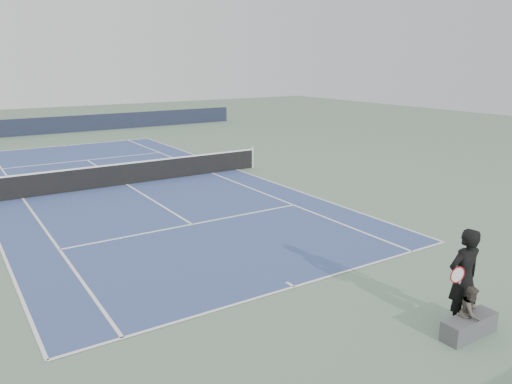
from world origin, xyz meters
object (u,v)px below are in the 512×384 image
tennis_net (126,173)px  tennis_player (463,278)px  spectator_bench (470,319)px  tennis_ball (474,332)px

tennis_net → tennis_player: size_ratio=6.29×
tennis_net → spectator_bench: 15.49m
tennis_net → tennis_player: bearing=-83.4°
tennis_ball → spectator_bench: spectator_bench is taller
tennis_player → tennis_ball: size_ratio=32.65×
spectator_bench → tennis_net: bearing=95.8°
tennis_player → tennis_ball: bearing=-93.1°
tennis_net → tennis_ball: 15.52m
tennis_player → spectator_bench: size_ratio=1.56×
tennis_net → spectator_bench: tennis_net is taller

